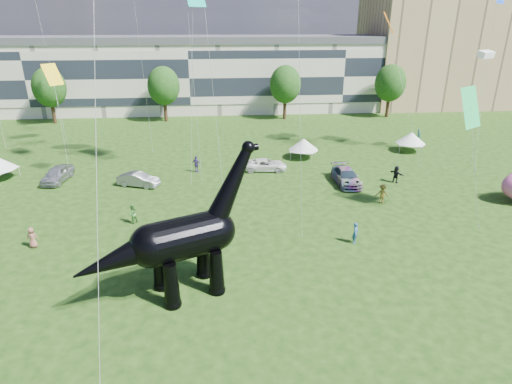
{
  "coord_description": "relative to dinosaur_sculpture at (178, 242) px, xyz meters",
  "views": [
    {
      "loc": [
        -3.14,
        -18.87,
        15.98
      ],
      "look_at": [
        -0.81,
        8.0,
        5.0
      ],
      "focal_mm": 30.0,
      "sensor_mm": 36.0,
      "label": 1
    }
  ],
  "objects": [
    {
      "name": "dinosaur_sculpture",
      "position": [
        0.0,
        0.0,
        0.0
      ],
      "size": [
        11.29,
        6.3,
        9.53
      ],
      "rotation": [
        0.0,
        0.0,
        0.42
      ],
      "color": "black",
      "rests_on": "ground"
    },
    {
      "name": "tree_mid_right",
      "position": [
        13.84,
        49.02,
        2.69
      ],
      "size": [
        5.2,
        5.2,
        9.44
      ],
      "color": "#382314",
      "rests_on": "ground"
    },
    {
      "name": "tree_far_right",
      "position": [
        31.84,
        49.02,
        2.69
      ],
      "size": [
        5.2,
        5.2,
        9.44
      ],
      "color": "#382314",
      "rests_on": "ground"
    },
    {
      "name": "apartment_block",
      "position": [
        45.84,
        61.02,
        7.4
      ],
      "size": [
        28.0,
        18.0,
        22.0
      ],
      "primitive_type": "cube",
      "color": "tan",
      "rests_on": "ground"
    },
    {
      "name": "gazebo_far",
      "position": [
        27.12,
        28.49,
        -1.83
      ],
      "size": [
        4.66,
        4.66,
        2.52
      ],
      "rotation": [
        0.0,
        0.0,
        -0.36
      ],
      "color": "white",
      "rests_on": "ground"
    },
    {
      "name": "tree_far_left",
      "position": [
        -24.16,
        49.02,
        2.69
      ],
      "size": [
        5.2,
        5.2,
        9.44
      ],
      "color": "#382314",
      "rests_on": "ground"
    },
    {
      "name": "terrace_row",
      "position": [
        -2.16,
        58.02,
        2.4
      ],
      "size": [
        78.0,
        11.0,
        12.0
      ],
      "primitive_type": "cube",
      "color": "beige",
      "rests_on": "ground"
    },
    {
      "name": "visitors",
      "position": [
        6.58,
        12.26,
        -2.72
      ],
      "size": [
        49.56,
        45.49,
        1.88
      ],
      "color": "brown",
      "rests_on": "ground"
    },
    {
      "name": "ground",
      "position": [
        5.84,
        -3.98,
        -3.6
      ],
      "size": [
        220.0,
        220.0,
        0.0
      ],
      "primitive_type": "plane",
      "color": "#16330C",
      "rests_on": "ground"
    },
    {
      "name": "gazebo_near",
      "position": [
        12.83,
        26.81,
        -1.86
      ],
      "size": [
        4.6,
        4.6,
        2.48
      ],
      "rotation": [
        0.0,
        0.0,
        -0.37
      ],
      "color": "silver",
      "rests_on": "ground"
    },
    {
      "name": "car_dark",
      "position": [
        15.62,
        17.77,
        -2.81
      ],
      "size": [
        2.32,
        5.46,
        1.57
      ],
      "primitive_type": "imported",
      "rotation": [
        0.0,
        0.0,
        0.02
      ],
      "color": "#595960",
      "rests_on": "ground"
    },
    {
      "name": "tree_mid_left",
      "position": [
        -6.16,
        49.02,
        2.69
      ],
      "size": [
        5.2,
        5.2,
        9.44
      ],
      "color": "#382314",
      "rests_on": "ground"
    },
    {
      "name": "car_grey",
      "position": [
        -5.73,
        18.93,
        -2.89
      ],
      "size": [
        4.53,
        2.84,
        1.41
      ],
      "primitive_type": "imported",
      "rotation": [
        0.0,
        0.0,
        1.23
      ],
      "color": "slate",
      "rests_on": "ground"
    },
    {
      "name": "car_silver",
      "position": [
        -14.45,
        21.05,
        -2.78
      ],
      "size": [
        2.58,
        5.02,
        1.64
      ],
      "primitive_type": "imported",
      "rotation": [
        0.0,
        0.0,
        -0.14
      ],
      "color": "silver",
      "rests_on": "ground"
    },
    {
      "name": "car_white",
      "position": [
        7.75,
        22.66,
        -2.93
      ],
      "size": [
        4.93,
        2.52,
        1.33
      ],
      "primitive_type": "imported",
      "rotation": [
        0.0,
        0.0,
        1.51
      ],
      "color": "white",
      "rests_on": "ground"
    }
  ]
}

